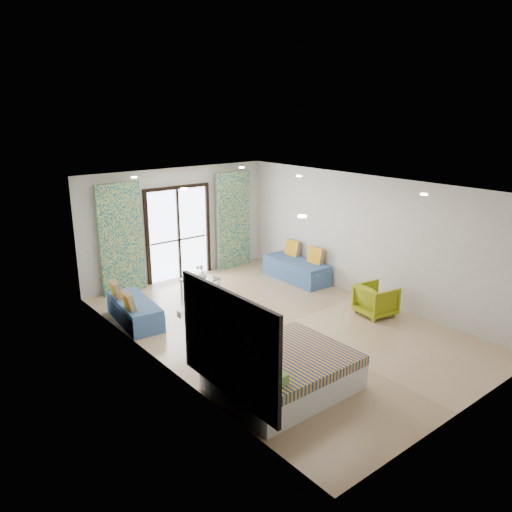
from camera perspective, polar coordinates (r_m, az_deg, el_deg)
floor at (r=9.78m, az=2.64°, el=-7.89°), size 5.00×7.50×0.01m
ceiling at (r=9.01m, az=2.86°, el=7.96°), size 5.00×7.50×0.01m
wall_back at (r=12.27m, az=-8.96°, el=3.66°), size 5.00×0.01×2.70m
wall_front at (r=7.12m, az=23.32°, el=-7.08°), size 5.00×0.01×2.70m
wall_left at (r=7.95m, az=-10.91°, el=-3.56°), size 0.01×7.50×2.70m
wall_right at (r=11.07m, az=12.49°, el=2.06°), size 0.01×7.50×2.70m
balcony_door at (r=12.26m, az=-8.88°, el=3.22°), size 1.76×0.08×2.28m
balcony_rail at (r=12.34m, az=-8.83°, el=1.83°), size 1.52×0.03×0.04m
curtain_left at (r=11.46m, az=-15.19°, el=1.85°), size 1.00×0.10×2.50m
curtain_right at (r=12.96m, az=-2.60°, el=4.09°), size 1.00×0.10×2.50m
downlight_a at (r=6.63m, az=5.30°, el=4.54°), size 0.12×0.12×0.02m
downlight_b at (r=8.78m, az=18.65°, el=6.70°), size 0.12×0.12×0.02m
downlight_c at (r=8.99m, az=-8.21°, el=7.60°), size 0.12×0.12×0.02m
downlight_d at (r=10.68m, az=4.94°, el=9.10°), size 0.12×0.12×0.02m
downlight_e at (r=10.74m, az=-13.77°, el=8.74°), size 0.12×0.12×0.02m
downlight_f at (r=12.19m, az=-1.65°, el=10.07°), size 0.12×0.12×0.02m
headboard at (r=6.71m, az=-3.25°, el=-9.97°), size 0.06×2.10×1.50m
switch_plate at (r=7.66m, az=-8.81°, el=-6.64°), size 0.02×0.10×0.10m
bed at (r=7.61m, az=3.03°, el=-13.06°), size 1.97×1.60×0.68m
daybed_left at (r=10.09m, az=-13.77°, el=-6.05°), size 0.79×1.65×0.79m
daybed_right at (r=12.22m, az=4.67°, el=-1.47°), size 0.74×1.80×0.88m
coffee_table at (r=11.05m, az=-6.42°, el=-2.83°), size 0.80×0.80×0.77m
vase at (r=10.97m, az=-6.13°, el=-2.16°), size 0.26×0.26×0.20m
armchair at (r=10.39m, az=13.58°, el=-4.75°), size 0.74×0.77×0.70m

